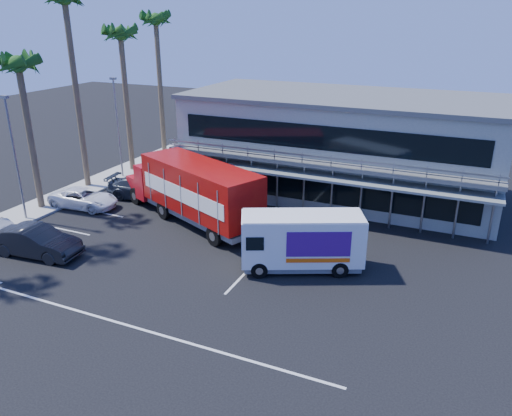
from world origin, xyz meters
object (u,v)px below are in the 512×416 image
at_px(parked_car_b, 36,241).
at_px(red_truck, 193,189).
at_px(white_van, 302,241).
at_px(parked_car_a, 5,232).

bearing_deg(parked_car_b, red_truck, -40.48).
distance_m(red_truck, white_van, 9.16).
height_order(red_truck, parked_car_a, red_truck).
distance_m(red_truck, parked_car_a, 11.32).
bearing_deg(white_van, parked_car_b, 173.08).
bearing_deg(parked_car_b, parked_car_a, 74.98).
relative_size(red_truck, parked_car_a, 3.11).
bearing_deg(white_van, red_truck, 133.82).
distance_m(red_truck, parked_car_b, 9.66).
bearing_deg(white_van, parked_car_a, 168.49).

